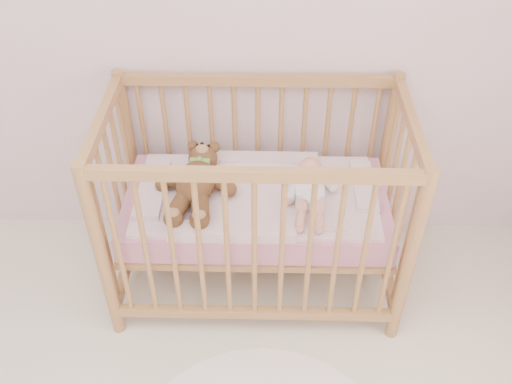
# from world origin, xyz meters

# --- Properties ---
(crib) EXTENTS (1.36, 0.76, 1.00)m
(crib) POSITION_xyz_m (0.47, 1.60, 0.50)
(crib) COLOR #B97A4E
(crib) RESTS_ON floor
(mattress) EXTENTS (1.22, 0.62, 0.13)m
(mattress) POSITION_xyz_m (0.47, 1.60, 0.49)
(mattress) COLOR pink
(mattress) RESTS_ON crib
(blanket) EXTENTS (1.10, 0.58, 0.06)m
(blanket) POSITION_xyz_m (0.47, 1.60, 0.56)
(blanket) COLOR pink
(blanket) RESTS_ON mattress
(baby) EXTENTS (0.26, 0.50, 0.12)m
(baby) POSITION_xyz_m (0.71, 1.58, 0.64)
(baby) COLOR white
(baby) RESTS_ON blanket
(teddy_bear) EXTENTS (0.43, 0.58, 0.15)m
(teddy_bear) POSITION_xyz_m (0.19, 1.58, 0.65)
(teddy_bear) COLOR brown
(teddy_bear) RESTS_ON blanket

